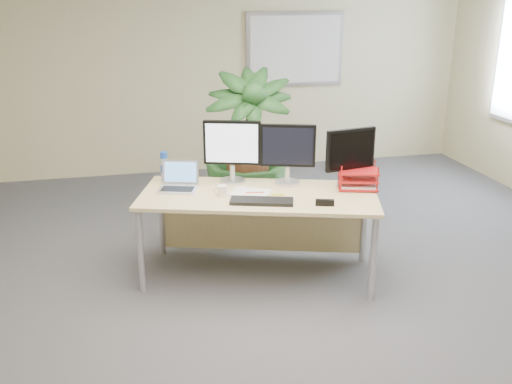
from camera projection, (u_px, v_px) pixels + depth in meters
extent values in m
plane|color=#454549|center=(287.00, 331.00, 4.01)|extent=(8.00, 8.00, 0.00)
cube|color=beige|center=(203.00, 67.00, 7.24)|extent=(7.00, 0.04, 2.70)
cube|color=#B0AFB4|center=(295.00, 49.00, 7.40)|extent=(1.30, 0.03, 0.95)
cube|color=silver|center=(295.00, 50.00, 7.38)|extent=(1.20, 0.01, 0.85)
cube|color=#D6BF7E|center=(259.00, 195.00, 4.58)|extent=(2.05, 1.32, 0.03)
cube|color=#D6BF7E|center=(261.00, 220.00, 5.05)|extent=(1.72, 0.55, 0.58)
cylinder|color=silver|center=(141.00, 251.00, 4.44)|extent=(0.05, 0.05, 0.70)
cylinder|color=silver|center=(373.00, 259.00, 4.31)|extent=(0.05, 0.05, 0.70)
cylinder|color=silver|center=(161.00, 218.00, 5.10)|extent=(0.05, 0.05, 0.70)
cylinder|color=silver|center=(364.00, 224.00, 4.97)|extent=(0.05, 0.05, 0.70)
imported|color=#143818|center=(248.00, 161.00, 5.37)|extent=(0.99, 0.99, 1.50)
cylinder|color=silver|center=(233.00, 181.00, 4.85)|extent=(0.22, 0.22, 0.02)
cylinder|color=silver|center=(233.00, 172.00, 4.82)|extent=(0.04, 0.04, 0.13)
cube|color=black|center=(232.00, 143.00, 4.74)|extent=(0.47, 0.18, 0.37)
cube|color=#CEE7F4|center=(232.00, 143.00, 4.71)|extent=(0.42, 0.13, 0.33)
cylinder|color=silver|center=(287.00, 182.00, 4.81)|extent=(0.21, 0.21, 0.02)
cylinder|color=silver|center=(287.00, 174.00, 4.79)|extent=(0.04, 0.04, 0.12)
cube|color=black|center=(288.00, 145.00, 4.71)|extent=(0.45, 0.17, 0.35)
cube|color=black|center=(288.00, 146.00, 4.68)|extent=(0.40, 0.13, 0.31)
cylinder|color=silver|center=(348.00, 185.00, 4.74)|extent=(0.20, 0.20, 0.02)
cylinder|color=silver|center=(349.00, 177.00, 4.72)|extent=(0.04, 0.04, 0.12)
cube|color=black|center=(351.00, 149.00, 4.64)|extent=(0.44, 0.12, 0.34)
cube|color=black|center=(352.00, 150.00, 4.61)|extent=(0.39, 0.08, 0.30)
cube|color=silver|center=(178.00, 189.00, 4.65)|extent=(0.35, 0.29, 0.02)
cube|color=black|center=(177.00, 189.00, 4.64)|extent=(0.29, 0.21, 0.00)
cube|color=silver|center=(180.00, 172.00, 4.74)|extent=(0.31, 0.14, 0.20)
cube|color=#5D9EF1|center=(180.00, 172.00, 4.73)|extent=(0.27, 0.12, 0.16)
cube|color=black|center=(262.00, 201.00, 4.38)|extent=(0.51, 0.30, 0.03)
cylinder|color=white|center=(222.00, 191.00, 4.51)|extent=(0.08, 0.08, 0.09)
torus|color=white|center=(217.00, 191.00, 4.50)|extent=(0.06, 0.03, 0.06)
cube|color=white|center=(251.00, 193.00, 4.57)|extent=(0.38, 0.35, 0.01)
cylinder|color=#E04C18|center=(255.00, 192.00, 4.55)|extent=(0.14, 0.03, 0.01)
cylinder|color=yellow|center=(278.00, 194.00, 4.54)|extent=(0.11, 0.04, 0.01)
cylinder|color=#A9BDC7|center=(164.00, 169.00, 4.87)|extent=(0.06, 0.06, 0.20)
cylinder|color=#1846B4|center=(164.00, 155.00, 4.83)|extent=(0.06, 0.06, 0.05)
cylinder|color=#1846B4|center=(164.00, 168.00, 4.87)|extent=(0.06, 0.06, 0.06)
cube|color=#B31616|center=(357.00, 186.00, 4.70)|extent=(0.38, 0.32, 0.01)
cube|color=#B31616|center=(358.00, 179.00, 4.68)|extent=(0.38, 0.32, 0.01)
cube|color=#B31616|center=(358.00, 171.00, 4.66)|extent=(0.38, 0.32, 0.01)
cube|color=white|center=(358.00, 185.00, 4.70)|extent=(0.34, 0.29, 0.02)
cube|color=black|center=(325.00, 203.00, 4.32)|extent=(0.15, 0.08, 0.05)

